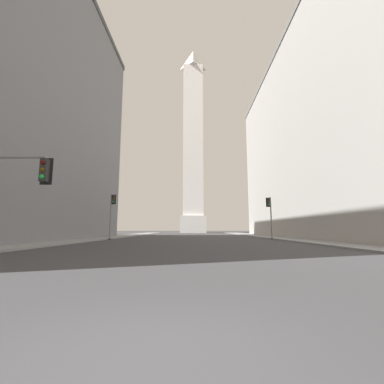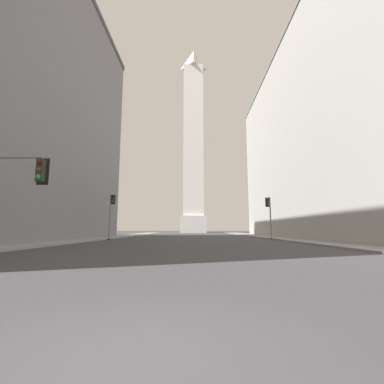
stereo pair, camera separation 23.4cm
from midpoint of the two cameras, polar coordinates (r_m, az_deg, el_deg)
ground_plane at (r=3.29m, az=-10.56°, el=-33.36°), size 400.00×400.00×0.00m
sidewalk_left at (r=39.08m, az=-21.02°, el=-9.63°), size 5.00×111.58×0.15m
sidewalk_right at (r=38.70m, az=20.60°, el=-9.67°), size 5.00×111.58×0.15m
building_right at (r=47.75m, az=35.42°, el=11.28°), size 25.90×60.39×32.19m
obelisk at (r=101.75m, az=0.20°, el=11.28°), size 9.46×9.46×73.77m
traffic_light_mid_left at (r=36.56m, az=-17.57°, el=-3.73°), size 0.80×0.52×6.12m
traffic_light_mid_right at (r=37.44m, az=16.75°, el=-4.13°), size 0.78×0.51×5.84m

